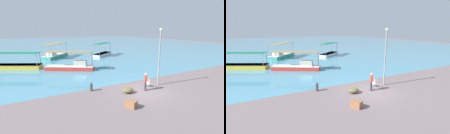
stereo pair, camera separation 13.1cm
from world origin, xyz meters
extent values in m
plane|color=slate|center=(0.00, 0.00, 0.00)|extent=(120.00, 120.00, 0.00)
cube|color=teal|center=(0.00, 48.00, 0.00)|extent=(110.00, 90.00, 0.00)
cube|color=white|center=(5.69, 20.55, 0.29)|extent=(5.18, 4.33, 0.58)
cube|color=black|center=(5.69, 20.55, 0.54)|extent=(5.23, 4.39, 0.08)
cylinder|color=#99999E|center=(4.13, 18.63, 1.57)|extent=(0.08, 0.08, 1.98)
cylinder|color=#99999E|center=(3.38, 19.66, 1.57)|extent=(0.08, 0.08, 1.98)
cylinder|color=#99999E|center=(8.01, 21.44, 1.57)|extent=(0.08, 0.08, 1.98)
cylinder|color=#99999E|center=(7.26, 22.47, 1.57)|extent=(0.08, 0.08, 1.98)
cube|color=#13684B|center=(5.69, 20.55, 2.59)|extent=(5.08, 4.30, 0.05)
cube|color=red|center=(-3.75, 11.54, 0.31)|extent=(6.40, 4.66, 0.61)
cube|color=silver|center=(-3.75, 11.54, 0.57)|extent=(6.46, 4.71, 0.08)
cylinder|color=#99999E|center=(-6.67, 12.56, 1.58)|extent=(0.08, 0.08, 1.93)
cylinder|color=#99999E|center=(-6.03, 13.63, 1.58)|extent=(0.08, 0.08, 1.93)
cylinder|color=#99999E|center=(-1.46, 9.44, 1.58)|extent=(0.08, 0.08, 1.93)
cylinder|color=#99999E|center=(-0.82, 10.51, 1.58)|extent=(0.08, 0.08, 1.93)
cube|color=#8C754E|center=(-3.75, 11.54, 2.57)|extent=(6.28, 4.64, 0.05)
cube|color=beige|center=(-2.48, 10.78, 0.98)|extent=(1.96, 1.75, 0.73)
cube|color=teal|center=(-3.36, 22.90, 0.34)|extent=(5.74, 6.01, 0.67)
cube|color=silver|center=(-3.36, 22.90, 0.63)|extent=(5.80, 6.06, 0.08)
cylinder|color=#99999E|center=(-1.95, 25.63, 1.70)|extent=(0.08, 0.08, 2.06)
cylinder|color=#99999E|center=(-0.75, 24.52, 1.70)|extent=(0.08, 0.08, 2.06)
cylinder|color=#99999E|center=(-5.98, 21.27, 1.70)|extent=(0.08, 0.08, 2.06)
cylinder|color=#99999E|center=(-4.77, 20.16, 1.70)|extent=(0.08, 0.08, 2.06)
cube|color=olive|center=(-3.36, 22.90, 2.76)|extent=(5.68, 5.93, 0.05)
cube|color=beige|center=(-4.34, 21.83, 1.06)|extent=(2.05, 2.07, 0.77)
cube|color=gold|center=(-10.11, 15.89, 0.34)|extent=(6.58, 4.49, 0.67)
cube|color=black|center=(-10.11, 15.89, 0.64)|extent=(6.64, 4.54, 0.08)
cylinder|color=#99999E|center=(-7.70, 13.87, 1.48)|extent=(0.08, 0.08, 1.61)
cylinder|color=#99999E|center=(-7.09, 15.00, 1.48)|extent=(0.08, 0.08, 1.61)
cube|color=#106B45|center=(-10.11, 15.89, 2.31)|extent=(6.45, 4.48, 0.05)
cylinder|color=#E0997A|center=(1.18, 0.92, 0.11)|extent=(0.03, 0.03, 0.22)
cylinder|color=#E0997A|center=(1.08, 0.92, 0.11)|extent=(0.03, 0.03, 0.22)
ellipsoid|color=white|center=(1.12, 0.89, 0.36)|extent=(0.31, 0.58, 0.32)
ellipsoid|color=white|center=(1.14, 1.14, 0.38)|extent=(0.13, 0.17, 0.10)
cylinder|color=white|center=(1.12, 0.74, 0.58)|extent=(0.07, 0.07, 0.26)
sphere|color=white|center=(1.12, 0.74, 0.74)|extent=(0.11, 0.11, 0.11)
cone|color=#E5933F|center=(1.11, 0.57, 0.73)|extent=(0.07, 0.30, 0.06)
cylinder|color=gray|center=(2.39, 0.81, 2.75)|extent=(0.14, 0.14, 5.50)
sphere|color=#EAEACC|center=(2.39, 0.81, 5.61)|extent=(0.28, 0.28, 0.28)
cylinder|color=#47474C|center=(-4.31, 2.54, 0.32)|extent=(0.27, 0.27, 0.64)
sphere|color=#4C4C51|center=(-4.31, 2.54, 0.68)|extent=(0.29, 0.29, 0.29)
cylinder|color=#313047|center=(0.17, 0.11, 0.42)|extent=(0.16, 0.16, 0.85)
cylinder|color=#313047|center=(0.26, 0.26, 0.42)|extent=(0.16, 0.16, 0.85)
cube|color=#B54532|center=(0.22, 0.19, 1.16)|extent=(0.39, 0.46, 0.62)
sphere|color=tan|center=(0.22, 0.19, 1.58)|extent=(0.22, 0.22, 0.22)
ellipsoid|color=brown|center=(-1.56, 0.42, 0.25)|extent=(0.98, 0.83, 0.50)
cube|color=#946040|center=(-3.05, -2.12, 0.26)|extent=(0.87, 0.97, 0.52)
cylinder|color=#3F7F4C|center=(1.52, 0.04, 0.10)|extent=(0.07, 0.07, 0.20)
cylinder|color=#3F7F4C|center=(1.52, 0.04, 0.24)|extent=(0.03, 0.03, 0.07)
camera|label=1|loc=(-10.13, -11.90, 5.83)|focal=28.00mm
camera|label=2|loc=(-10.02, -11.97, 5.83)|focal=28.00mm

